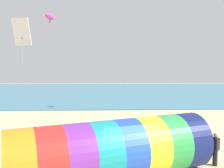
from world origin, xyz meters
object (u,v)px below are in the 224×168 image
(giant_inflatable_tube, at_px, (114,150))
(kite_handler, at_px, (215,149))
(kite_magenta_parafoil, at_px, (50,17))
(kite_white_diamond, at_px, (22,32))

(giant_inflatable_tube, xyz_separation_m, kite_handler, (5.15, 1.38, -0.47))
(giant_inflatable_tube, xyz_separation_m, kite_magenta_parafoil, (-3.81, 5.27, 6.74))
(kite_handler, height_order, kite_magenta_parafoil, kite_magenta_parafoil)
(kite_magenta_parafoil, distance_m, kite_white_diamond, 3.63)
(giant_inflatable_tube, relative_size, kite_handler, 5.54)
(giant_inflatable_tube, bearing_deg, kite_magenta_parafoil, 125.87)
(kite_magenta_parafoil, bearing_deg, kite_handler, -23.50)
(giant_inflatable_tube, relative_size, kite_white_diamond, 4.10)
(kite_magenta_parafoil, relative_size, kite_white_diamond, 0.51)
(giant_inflatable_tube, bearing_deg, kite_white_diamond, 156.22)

